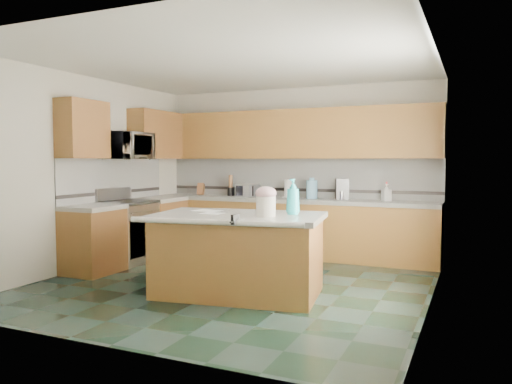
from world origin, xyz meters
The scene contains 52 objects.
floor centered at (0.00, 0.00, 0.00)m, with size 4.60×4.60×0.00m, color black.
ceiling centered at (0.00, 0.00, 2.70)m, with size 4.60×4.60×0.00m, color white.
wall_back centered at (0.00, 2.32, 1.35)m, with size 4.60×0.04×2.70m, color silver.
wall_front centered at (0.00, -2.32, 1.35)m, with size 4.60×0.04×2.70m, color silver.
wall_left centered at (-2.32, 0.00, 1.35)m, with size 0.04×4.60×2.70m, color silver.
wall_right centered at (2.32, 0.00, 1.35)m, with size 0.04×4.60×2.70m, color silver.
back_base_cab centered at (0.00, 2.00, 0.43)m, with size 4.60×0.60×0.86m, color #472A14.
back_countertop centered at (0.00, 2.00, 0.89)m, with size 4.60×0.64×0.06m, color white.
back_upper_cab centered at (0.00, 2.13, 1.94)m, with size 4.60×0.33×0.78m, color #472A14.
back_backsplash centered at (0.00, 2.29, 1.24)m, with size 4.60×0.02×0.63m, color silver.
back_accent_band centered at (0.00, 2.28, 1.04)m, with size 4.60×0.01×0.05m, color black.
left_base_cab_rear centered at (-2.00, 1.29, 0.43)m, with size 0.60×0.82×0.86m, color #472A14.
left_counter_rear centered at (-2.00, 1.29, 0.89)m, with size 0.64×0.82×0.06m, color white.
left_base_cab_front centered at (-2.00, -0.24, 0.43)m, with size 0.60×0.72×0.86m, color #472A14.
left_counter_front centered at (-2.00, -0.24, 0.89)m, with size 0.64×0.72×0.06m, color white.
left_backsplash centered at (-2.29, 0.55, 1.24)m, with size 0.02×2.30×0.63m, color silver.
left_accent_band centered at (-2.28, 0.55, 1.04)m, with size 0.01×2.30×0.05m, color black.
left_upper_cab_rear centered at (-2.13, 1.42, 1.94)m, with size 0.33×1.09×0.78m, color #472A14.
left_upper_cab_front centered at (-2.13, -0.24, 1.94)m, with size 0.33×0.72×0.78m, color #472A14.
range_body centered at (-2.00, 0.50, 0.44)m, with size 0.60×0.76×0.88m, color #B7B7BC.
range_oven_door centered at (-1.71, 0.50, 0.40)m, with size 0.02×0.68×0.55m, color black.
range_cooktop centered at (-2.00, 0.50, 0.90)m, with size 0.62×0.78×0.04m, color black.
range_handle centered at (-1.68, 0.50, 0.78)m, with size 0.02×0.02×0.66m, color #B7B7BC.
range_backguard centered at (-2.26, 0.50, 1.02)m, with size 0.06×0.76×0.18m, color #B7B7BC.
microwave centered at (-2.00, 0.50, 1.73)m, with size 0.73×0.50×0.41m, color #B7B7BC.
island_base centered at (0.27, -0.41, 0.43)m, with size 1.78×1.02×0.86m, color #472A14.
island_top centered at (0.27, -0.41, 0.89)m, with size 1.88×1.12×0.06m, color white.
island_bullnose centered at (0.27, -0.97, 0.89)m, with size 0.06×0.06×1.88m, color white.
treat_jar centered at (0.66, -0.53, 1.03)m, with size 0.21×0.21×0.22m, color white.
treat_jar_lid centered at (0.66, -0.53, 1.17)m, with size 0.23×0.23×0.14m, color #C798A2.
treat_jar_knob centered at (0.66, -0.53, 1.22)m, with size 0.03×0.03×0.07m, color tan.
treat_jar_knob_end_l centered at (0.62, -0.53, 1.22)m, with size 0.04×0.04×0.04m, color tan.
treat_jar_knob_end_r centered at (0.70, -0.53, 1.22)m, with size 0.04×0.04×0.04m, color tan.
soap_bottle_island centered at (0.85, -0.20, 1.12)m, with size 0.15×0.15×0.40m, color #22A3AE.
paper_sheet_a centered at (-0.02, -0.50, 0.92)m, with size 0.25×0.19×0.00m, color white.
paper_sheet_b centered at (-0.23, -0.25, 0.92)m, with size 0.32×0.24×0.00m, color white.
clamp_body centered at (0.50, -0.95, 0.93)m, with size 0.03×0.11×0.10m, color black.
clamp_handle centered at (0.50, -1.02, 0.91)m, with size 0.02×0.02×0.08m, color black.
knife_block centered at (-1.66, 2.05, 1.02)m, with size 0.11×0.09×0.20m, color #472814.
utensil_crock centered at (-1.09, 2.08, 0.99)m, with size 0.12×0.12×0.14m, color black.
utensil_bundle centered at (-1.09, 2.08, 1.17)m, with size 0.07×0.07×0.21m, color #472814.
toaster_oven centered at (-0.76, 2.05, 1.02)m, with size 0.36×0.24×0.21m, color #B7B7BC.
toaster_oven_door centered at (-0.76, 1.94, 1.02)m, with size 0.32×0.01×0.17m, color black.
paper_towel centered at (-0.06, 2.10, 1.06)m, with size 0.13×0.13×0.29m, color white.
paper_towel_base centered at (-0.06, 2.10, 0.93)m, with size 0.19×0.19×0.01m, color #B7B7BC.
water_jug centered at (0.35, 2.06, 1.06)m, with size 0.18×0.18×0.29m, color #679FC1.
water_jug_neck centered at (0.35, 2.06, 1.23)m, with size 0.08×0.08×0.04m, color #679FC1.
coffee_maker centered at (0.83, 2.08, 1.08)m, with size 0.19×0.21×0.32m, color black.
coffee_carafe centered at (0.83, 2.03, 0.99)m, with size 0.13×0.13×0.13m, color black.
soap_bottle_back centered at (1.51, 2.05, 1.05)m, with size 0.12×0.12×0.26m, color white.
soap_back_cap centered at (1.51, 2.05, 1.19)m, with size 0.02×0.02×0.03m, color red.
window_light_proxy centered at (2.29, -0.20, 1.50)m, with size 0.02×1.40×1.10m, color white.
Camera 1 is at (2.73, -5.45, 1.53)m, focal length 35.00 mm.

